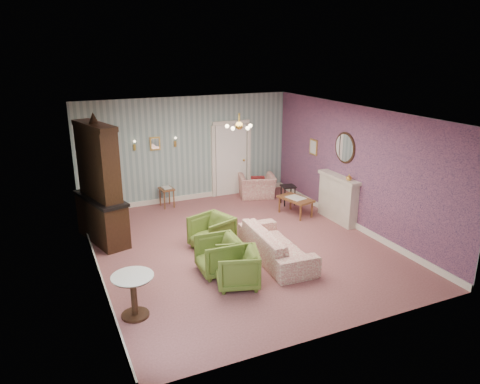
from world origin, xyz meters
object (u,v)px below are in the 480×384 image
fireplace (338,198)px  coffee_table (295,206)px  side_table_black (288,195)px  wingback_chair (257,183)px  pedestal_table (134,296)px  dresser (98,180)px  olive_chair_b (218,254)px  olive_chair_c (212,231)px  olive_chair_a (237,266)px  sofa_chintz (276,239)px

fireplace → coffee_table: size_ratio=1.53×
side_table_black → wingback_chair: bearing=117.0°
fireplace → pedestal_table: size_ratio=1.89×
dresser → coffee_table: bearing=-20.1°
olive_chair_b → coffee_table: size_ratio=0.86×
coffee_table → dresser: bearing=175.4°
olive_chair_c → coffee_table: bearing=90.7°
dresser → coffee_table: size_ratio=3.07×
olive_chair_b → fireplace: bearing=112.5°
olive_chair_b → pedestal_table: (-1.79, -0.84, -0.02)m
fireplace → olive_chair_c: bearing=-175.9°
olive_chair_a → olive_chair_b: olive_chair_b is taller
wingback_chair → dresser: size_ratio=0.36×
olive_chair_b → olive_chair_c: olive_chair_c is taller
dresser → olive_chair_b: bearing=-69.8°
olive_chair_b → wingback_chair: size_ratio=0.79×
olive_chair_b → side_table_black: size_ratio=1.44×
sofa_chintz → dresser: 4.04m
olive_chair_a → pedestal_table: size_ratio=1.04×
wingback_chair → pedestal_table: (-4.51, -4.67, -0.07)m
sofa_chintz → coffee_table: 2.64m
dresser → side_table_black: dresser is taller
dresser → fireplace: (5.51, -1.15, -0.82)m
olive_chair_a → fireplace: size_ratio=0.55×
fireplace → pedestal_table: bearing=-158.4°
pedestal_table → side_table_black: bearing=36.7°
olive_chair_a → fireplace: bearing=136.0°
wingback_chair → olive_chair_c: bearing=65.4°
pedestal_table → fireplace: bearing=21.6°
sofa_chintz → fireplace: 2.74m
wingback_chair → coffee_table: (0.26, -1.72, -0.20)m
olive_chair_a → pedestal_table: (-1.91, -0.23, -0.02)m
dresser → coffee_table: (4.77, -0.39, -1.17)m
olive_chair_a → coffee_table: bearing=151.1°
wingback_chair → dresser: dresser is taller
coffee_table → side_table_black: (0.22, 0.78, 0.04)m
sofa_chintz → fireplace: (2.42, 1.27, 0.15)m
olive_chair_b → sofa_chintz: (1.30, 0.07, 0.03)m
olive_chair_a → olive_chair_c: (0.16, 1.70, 0.01)m
sofa_chintz → wingback_chair: wingback_chair is taller
side_table_black → pedestal_table: bearing=-143.3°
coffee_table → olive_chair_b: bearing=-144.7°
olive_chair_b → sofa_chintz: 1.30m
olive_chair_c → wingback_chair: wingback_chair is taller
side_table_black → olive_chair_c: bearing=-148.5°
olive_chair_c → pedestal_table: olive_chair_c is taller
sofa_chintz → wingback_chair: (1.42, 3.76, 0.01)m
dresser → pedestal_table: size_ratio=3.80×
olive_chair_c → wingback_chair: bearing=118.5°
sofa_chintz → dresser: dresser is taller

